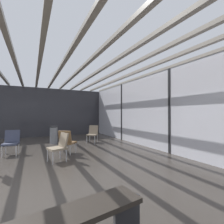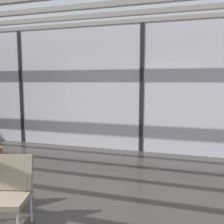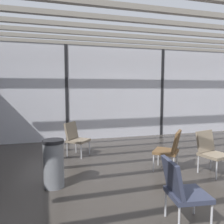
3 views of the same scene
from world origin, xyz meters
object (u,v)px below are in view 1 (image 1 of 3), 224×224
at_px(lounge_chair_0, 60,145).
at_px(lounge_chair_4, 67,141).
at_px(lounge_chair_5, 12,141).
at_px(lounge_chair_1, 93,133).
at_px(waiting_bench, 76,221).
at_px(trash_bin, 54,135).

relative_size(lounge_chair_0, lounge_chair_4, 1.00).
height_order(lounge_chair_0, lounge_chair_5, same).
bearing_deg(lounge_chair_1, waiting_bench, -72.28).
bearing_deg(lounge_chair_0, lounge_chair_5, -153.74).
relative_size(lounge_chair_0, lounge_chair_1, 1.00).
distance_m(lounge_chair_4, lounge_chair_5, 2.00).
distance_m(lounge_chair_0, lounge_chair_5, 2.16).
relative_size(lounge_chair_1, waiting_bench, 0.51).
distance_m(lounge_chair_5, waiting_bench, 5.21).
bearing_deg(lounge_chair_0, lounge_chair_1, 125.90).
bearing_deg(lounge_chair_5, lounge_chair_0, -40.86).
xyz_separation_m(lounge_chair_0, waiting_bench, (3.48, -0.36, -0.13)).
bearing_deg(lounge_chair_5, lounge_chair_1, 22.39).
height_order(lounge_chair_0, waiting_bench, lounge_chair_0).
relative_size(lounge_chair_5, waiting_bench, 0.51).
bearing_deg(trash_bin, lounge_chair_0, -3.40).
height_order(lounge_chair_0, lounge_chair_1, same).
distance_m(lounge_chair_4, waiting_bench, 4.27).
bearing_deg(trash_bin, lounge_chair_4, 4.00).
height_order(lounge_chair_1, lounge_chair_4, same).
bearing_deg(lounge_chair_5, lounge_chair_4, -18.80).
relative_size(lounge_chair_1, lounge_chair_4, 1.00).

